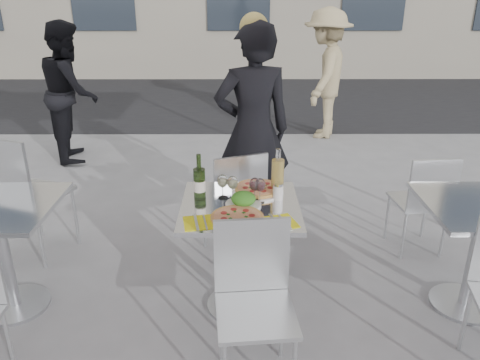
{
  "coord_description": "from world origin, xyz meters",
  "views": [
    {
      "loc": [
        -0.01,
        -2.58,
        1.97
      ],
      "look_at": [
        0.0,
        0.15,
        0.85
      ],
      "focal_mm": 35.0,
      "sensor_mm": 36.0,
      "label": 1
    }
  ],
  "objects_px": {
    "side_table_right": "(478,234)",
    "side_chair_rfar": "(425,197)",
    "pedestrian_a": "(70,92)",
    "wineglass_red_a": "(260,186)",
    "wineglass_white_a": "(222,182)",
    "side_table_left": "(1,235)",
    "pizza_far": "(258,189)",
    "carafe": "(278,175)",
    "sugar_shaker": "(278,191)",
    "napkin_left": "(200,222)",
    "wineglass_white_b": "(233,183)",
    "salad_plate": "(243,200)",
    "pizza_near": "(237,217)",
    "pedestrian_b": "(325,74)",
    "main_table": "(240,235)",
    "wine_bottle": "(199,182)",
    "side_chair_lfar": "(21,188)",
    "woman_diner": "(253,131)",
    "chair_far": "(236,198)",
    "napkin_right": "(279,222)",
    "wineglass_red_b": "(255,185)",
    "chair_near": "(254,290)"
  },
  "relations": [
    {
      "from": "side_table_right",
      "to": "pedestrian_a",
      "type": "bearing_deg",
      "value": 139.51
    },
    {
      "from": "side_table_left",
      "to": "side_chair_rfar",
      "type": "bearing_deg",
      "value": 13.07
    },
    {
      "from": "wineglass_red_b",
      "to": "side_chair_lfar",
      "type": "bearing_deg",
      "value": 161.39
    },
    {
      "from": "wineglass_white_a",
      "to": "wineglass_red_a",
      "type": "relative_size",
      "value": 1.0
    },
    {
      "from": "main_table",
      "to": "napkin_left",
      "type": "height_order",
      "value": "napkin_left"
    },
    {
      "from": "side_chair_rfar",
      "to": "wineglass_red_a",
      "type": "xyz_separation_m",
      "value": [
        -1.3,
        -0.64,
        0.37
      ]
    },
    {
      "from": "wine_bottle",
      "to": "napkin_left",
      "type": "relative_size",
      "value": 1.41
    },
    {
      "from": "pizza_near",
      "to": "wineglass_red_b",
      "type": "distance_m",
      "value": 0.28
    },
    {
      "from": "salad_plate",
      "to": "sugar_shaker",
      "type": "bearing_deg",
      "value": 23.15
    },
    {
      "from": "carafe",
      "to": "wineglass_white_b",
      "type": "relative_size",
      "value": 1.84
    },
    {
      "from": "side_table_right",
      "to": "side_chair_rfar",
      "type": "distance_m",
      "value": 0.68
    },
    {
      "from": "sugar_shaker",
      "to": "wineglass_white_b",
      "type": "bearing_deg",
      "value": -178.62
    },
    {
      "from": "pizza_near",
      "to": "wineglass_white_b",
      "type": "bearing_deg",
      "value": 96.06
    },
    {
      "from": "pizza_near",
      "to": "wineglass_white_b",
      "type": "xyz_separation_m",
      "value": [
        -0.03,
        0.27,
        0.1
      ]
    },
    {
      "from": "pedestrian_a",
      "to": "pizza_far",
      "type": "bearing_deg",
      "value": -158.69
    },
    {
      "from": "side_table_left",
      "to": "pizza_far",
      "type": "relative_size",
      "value": 2.22
    },
    {
      "from": "side_table_left",
      "to": "salad_plate",
      "type": "xyz_separation_m",
      "value": [
        1.52,
        -0.01,
        0.25
      ]
    },
    {
      "from": "pedestrian_a",
      "to": "wineglass_red_a",
      "type": "relative_size",
      "value": 10.49
    },
    {
      "from": "pedestrian_a",
      "to": "salad_plate",
      "type": "relative_size",
      "value": 7.51
    },
    {
      "from": "pizza_near",
      "to": "wineglass_red_a",
      "type": "bearing_deg",
      "value": 58.75
    },
    {
      "from": "wine_bottle",
      "to": "chair_far",
      "type": "bearing_deg",
      "value": 66.49
    },
    {
      "from": "pizza_far",
      "to": "wineglass_white_b",
      "type": "xyz_separation_m",
      "value": [
        -0.16,
        -0.13,
        0.09
      ]
    },
    {
      "from": "main_table",
      "to": "wine_bottle",
      "type": "bearing_deg",
      "value": 161.69
    },
    {
      "from": "chair_far",
      "to": "pedestrian_b",
      "type": "bearing_deg",
      "value": -131.05
    },
    {
      "from": "pizza_far",
      "to": "wineglass_white_a",
      "type": "distance_m",
      "value": 0.26
    },
    {
      "from": "chair_near",
      "to": "side_table_left",
      "type": "bearing_deg",
      "value": 155.23
    },
    {
      "from": "wineglass_red_b",
      "to": "napkin_left",
      "type": "relative_size",
      "value": 0.75
    },
    {
      "from": "pizza_far",
      "to": "napkin_right",
      "type": "height_order",
      "value": "pizza_far"
    },
    {
      "from": "side_chair_lfar",
      "to": "pizza_near",
      "type": "relative_size",
      "value": 3.31
    },
    {
      "from": "side_chair_lfar",
      "to": "wineglass_red_a",
      "type": "distance_m",
      "value": 1.87
    },
    {
      "from": "pedestrian_b",
      "to": "wineglass_white_a",
      "type": "xyz_separation_m",
      "value": [
        -1.3,
        -3.83,
        -0.02
      ]
    },
    {
      "from": "main_table",
      "to": "salad_plate",
      "type": "distance_m",
      "value": 0.25
    },
    {
      "from": "sugar_shaker",
      "to": "napkin_left",
      "type": "relative_size",
      "value": 0.51
    },
    {
      "from": "side_table_right",
      "to": "woman_diner",
      "type": "distance_m",
      "value": 1.83
    },
    {
      "from": "chair_near",
      "to": "wineglass_red_b",
      "type": "relative_size",
      "value": 5.59
    },
    {
      "from": "chair_far",
      "to": "carafe",
      "type": "height_order",
      "value": "carafe"
    },
    {
      "from": "side_chair_lfar",
      "to": "woman_diner",
      "type": "xyz_separation_m",
      "value": [
        1.74,
        0.52,
        0.28
      ]
    },
    {
      "from": "wineglass_white_b",
      "to": "side_chair_lfar",
      "type": "bearing_deg",
      "value": 160.85
    },
    {
      "from": "wineglass_red_b",
      "to": "napkin_right",
      "type": "distance_m",
      "value": 0.33
    },
    {
      "from": "side_chair_lfar",
      "to": "chair_near",
      "type": "bearing_deg",
      "value": 166.53
    },
    {
      "from": "chair_far",
      "to": "napkin_right",
      "type": "height_order",
      "value": "chair_far"
    },
    {
      "from": "pedestrian_b",
      "to": "wineglass_white_b",
      "type": "bearing_deg",
      "value": 2.02
    },
    {
      "from": "side_table_left",
      "to": "wine_bottle",
      "type": "relative_size",
      "value": 2.54
    },
    {
      "from": "pedestrian_b",
      "to": "wineglass_red_a",
      "type": "xyz_separation_m",
      "value": [
        -1.07,
        -3.9,
        -0.02
      ]
    },
    {
      "from": "carafe",
      "to": "side_chair_rfar",
      "type": "bearing_deg",
      "value": 22.4
    },
    {
      "from": "sugar_shaker",
      "to": "side_chair_lfar",
      "type": "bearing_deg",
      "value": 163.77
    },
    {
      "from": "pedestrian_a",
      "to": "carafe",
      "type": "xyz_separation_m",
      "value": [
        2.27,
        -2.82,
        0.04
      ]
    },
    {
      "from": "pizza_near",
      "to": "main_table",
      "type": "bearing_deg",
      "value": 84.72
    },
    {
      "from": "side_table_left",
      "to": "sugar_shaker",
      "type": "bearing_deg",
      "value": 2.66
    },
    {
      "from": "pizza_far",
      "to": "carafe",
      "type": "xyz_separation_m",
      "value": [
        0.13,
        -0.01,
        0.1
      ]
    }
  ]
}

